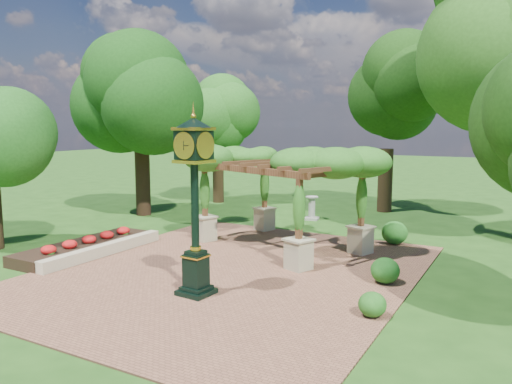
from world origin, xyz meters
The scene contains 13 objects.
ground centered at (0.00, 0.00, 0.00)m, with size 120.00×120.00×0.00m, color #1E4714.
brick_plaza centered at (0.00, 1.00, 0.02)m, with size 10.00×12.00×0.04m, color brown.
border_wall centered at (-4.60, 0.50, 0.20)m, with size 0.35×5.00×0.40m, color #C6B793.
flower_bed centered at (-5.50, 0.50, 0.18)m, with size 1.50×5.00×0.36m, color red.
pedestal_clock centered at (0.30, -1.15, 2.71)m, with size 0.96×0.96×4.53m.
pergola centered at (-0.11, 4.35, 2.91)m, with size 6.51×5.25×3.55m.
sundial centered at (-1.12, 9.72, 0.47)m, with size 0.69×0.69×1.07m.
shrub_front centered at (4.62, -0.45, 0.32)m, with size 0.63×0.63×0.57m, color #205718.
shrub_mid centered at (4.24, 2.07, 0.39)m, with size 0.78×0.78×0.70m, color #1C5718.
shrub_back centered at (3.36, 6.69, 0.45)m, with size 0.92×0.92×0.83m, color #21621C.
tree_west_near centered at (-8.66, 6.93, 5.68)m, with size 4.45×4.45×8.28m.
tree_west_far centered at (-7.68, 11.95, 4.70)m, with size 3.52×3.52×6.86m.
tree_north centered at (1.19, 13.49, 5.49)m, with size 3.78×3.78×8.04m.
Camera 1 is at (7.56, -11.03, 4.30)m, focal length 35.00 mm.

